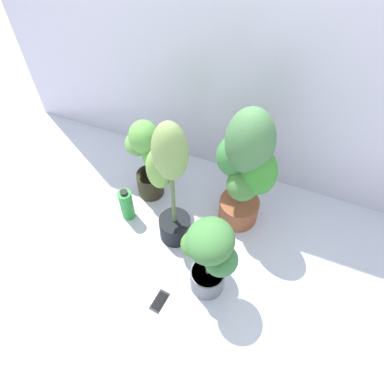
{
  "coord_description": "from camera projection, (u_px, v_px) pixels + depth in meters",
  "views": [
    {
      "loc": [
        0.6,
        -1.08,
        2.24
      ],
      "look_at": [
        0.08,
        0.2,
        0.43
      ],
      "focal_mm": 35.23,
      "sensor_mm": 36.0,
      "label": 1
    }
  ],
  "objects": [
    {
      "name": "ground_plane",
      "position": [
        170.0,
        250.0,
        2.52
      ],
      "size": [
        8.0,
        8.0,
        0.0
      ],
      "primitive_type": "plane",
      "color": "silver",
      "rests_on": "ground"
    },
    {
      "name": "mylar_back_wall",
      "position": [
        221.0,
        47.0,
        2.21
      ],
      "size": [
        3.2,
        0.01,
        2.0
      ],
      "primitive_type": "cube",
      "color": "silver",
      "rests_on": "ground"
    },
    {
      "name": "potted_plant_back_right",
      "position": [
        246.0,
        166.0,
        2.24
      ],
      "size": [
        0.48,
        0.38,
        0.97
      ],
      "color": "#965031",
      "rests_on": "ground"
    },
    {
      "name": "potted_plant_center",
      "position": [
        169.0,
        181.0,
        2.15
      ],
      "size": [
        0.3,
        0.23,
        1.02
      ],
      "color": "black",
      "rests_on": "ground"
    },
    {
      "name": "potted_plant_back_left",
      "position": [
        147.0,
        156.0,
        2.51
      ],
      "size": [
        0.4,
        0.29,
        0.68
      ],
      "color": "#332B19",
      "rests_on": "ground"
    },
    {
      "name": "potted_plant_front_right",
      "position": [
        209.0,
        255.0,
        2.06
      ],
      "size": [
        0.39,
        0.29,
        0.65
      ],
      "color": "slate",
      "rests_on": "ground"
    },
    {
      "name": "cell_phone",
      "position": [
        159.0,
        301.0,
        2.3
      ],
      "size": [
        0.09,
        0.15,
        0.01
      ],
      "rotation": [
        0.0,
        0.0,
        3.03
      ],
      "color": "black",
      "rests_on": "ground"
    },
    {
      "name": "nutrient_bottle",
      "position": [
        127.0,
        204.0,
        2.58
      ],
      "size": [
        0.09,
        0.09,
        0.28
      ],
      "color": "green",
      "rests_on": "ground"
    }
  ]
}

